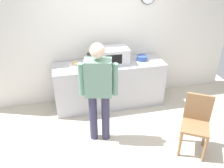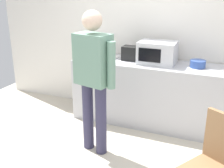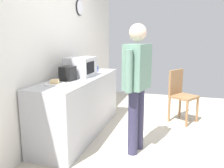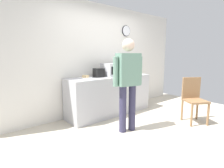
{
  "view_description": "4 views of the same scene",
  "coord_description": "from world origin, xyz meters",
  "px_view_note": "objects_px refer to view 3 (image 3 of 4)",
  "views": [
    {
      "loc": [
        -0.84,
        -2.81,
        2.78
      ],
      "look_at": [
        -0.05,
        0.7,
        0.76
      ],
      "focal_mm": 38.0,
      "sensor_mm": 36.0,
      "label": 1
    },
    {
      "loc": [
        0.99,
        -2.45,
        1.93
      ],
      "look_at": [
        -0.32,
        0.7,
        0.72
      ],
      "focal_mm": 44.8,
      "sensor_mm": 36.0,
      "label": 2
    },
    {
      "loc": [
        -3.37,
        -0.29,
        1.53
      ],
      "look_at": [
        -0.05,
        0.67,
        0.84
      ],
      "focal_mm": 38.58,
      "sensor_mm": 36.0,
      "label": 3
    },
    {
      "loc": [
        -2.57,
        -1.98,
        1.4
      ],
      "look_at": [
        -0.28,
        0.79,
        0.81
      ],
      "focal_mm": 28.21,
      "sensor_mm": 36.0,
      "label": 4
    }
  ],
  "objects_px": {
    "person_standing": "(137,79)",
    "wooden_chair": "(180,93)",
    "spoon_utensil": "(78,72)",
    "fork_utensil": "(103,69)",
    "sandwich_plate": "(55,83)",
    "salad_bowl": "(93,69)",
    "toaster": "(68,73)",
    "microwave": "(81,67)"
  },
  "relations": [
    {
      "from": "sandwich_plate",
      "to": "spoon_utensil",
      "type": "bearing_deg",
      "value": 8.79
    },
    {
      "from": "microwave",
      "to": "spoon_utensil",
      "type": "bearing_deg",
      "value": 29.3
    },
    {
      "from": "toaster",
      "to": "spoon_utensil",
      "type": "bearing_deg",
      "value": 13.94
    },
    {
      "from": "salad_bowl",
      "to": "fork_utensil",
      "type": "relative_size",
      "value": 1.18
    },
    {
      "from": "sandwich_plate",
      "to": "toaster",
      "type": "relative_size",
      "value": 1.25
    },
    {
      "from": "person_standing",
      "to": "spoon_utensil",
      "type": "bearing_deg",
      "value": 53.7
    },
    {
      "from": "wooden_chair",
      "to": "sandwich_plate",
      "type": "bearing_deg",
      "value": 135.85
    },
    {
      "from": "spoon_utensil",
      "to": "wooden_chair",
      "type": "bearing_deg",
      "value": -74.28
    },
    {
      "from": "wooden_chair",
      "to": "salad_bowl",
      "type": "bearing_deg",
      "value": 103.32
    },
    {
      "from": "person_standing",
      "to": "fork_utensil",
      "type": "bearing_deg",
      "value": 34.2
    },
    {
      "from": "microwave",
      "to": "fork_utensil",
      "type": "distance_m",
      "value": 0.86
    },
    {
      "from": "microwave",
      "to": "sandwich_plate",
      "type": "height_order",
      "value": "microwave"
    },
    {
      "from": "fork_utensil",
      "to": "wooden_chair",
      "type": "bearing_deg",
      "value": -87.37
    },
    {
      "from": "salad_bowl",
      "to": "person_standing",
      "type": "xyz_separation_m",
      "value": [
        -1.03,
        -0.99,
        0.03
      ]
    },
    {
      "from": "microwave",
      "to": "salad_bowl",
      "type": "bearing_deg",
      "value": 0.16
    },
    {
      "from": "sandwich_plate",
      "to": "fork_utensil",
      "type": "relative_size",
      "value": 1.61
    },
    {
      "from": "sandwich_plate",
      "to": "wooden_chair",
      "type": "bearing_deg",
      "value": -44.15
    },
    {
      "from": "sandwich_plate",
      "to": "spoon_utensil",
      "type": "height_order",
      "value": "sandwich_plate"
    },
    {
      "from": "salad_bowl",
      "to": "wooden_chair",
      "type": "xyz_separation_m",
      "value": [
        0.37,
        -1.54,
        -0.43
      ]
    },
    {
      "from": "person_standing",
      "to": "toaster",
      "type": "bearing_deg",
      "value": 85.13
    },
    {
      "from": "spoon_utensil",
      "to": "person_standing",
      "type": "height_order",
      "value": "person_standing"
    },
    {
      "from": "toaster",
      "to": "wooden_chair",
      "type": "height_order",
      "value": "toaster"
    },
    {
      "from": "sandwich_plate",
      "to": "toaster",
      "type": "distance_m",
      "value": 0.34
    },
    {
      "from": "fork_utensil",
      "to": "sandwich_plate",
      "type": "bearing_deg",
      "value": 174.86
    },
    {
      "from": "fork_utensil",
      "to": "person_standing",
      "type": "xyz_separation_m",
      "value": [
        -1.33,
        -0.9,
        0.08
      ]
    },
    {
      "from": "toaster",
      "to": "spoon_utensil",
      "type": "distance_m",
      "value": 0.84
    },
    {
      "from": "salad_bowl",
      "to": "person_standing",
      "type": "height_order",
      "value": "person_standing"
    },
    {
      "from": "salad_bowl",
      "to": "fork_utensil",
      "type": "bearing_deg",
      "value": -16.73
    },
    {
      "from": "microwave",
      "to": "spoon_utensil",
      "type": "relative_size",
      "value": 2.94
    },
    {
      "from": "toaster",
      "to": "spoon_utensil",
      "type": "xyz_separation_m",
      "value": [
        0.81,
        0.2,
        -0.1
      ]
    },
    {
      "from": "salad_bowl",
      "to": "spoon_utensil",
      "type": "bearing_deg",
      "value": 120.23
    },
    {
      "from": "spoon_utensil",
      "to": "fork_utensil",
      "type": "bearing_deg",
      "value": -36.42
    },
    {
      "from": "sandwich_plate",
      "to": "toaster",
      "type": "xyz_separation_m",
      "value": [
        0.33,
        -0.02,
        0.08
      ]
    },
    {
      "from": "person_standing",
      "to": "wooden_chair",
      "type": "xyz_separation_m",
      "value": [
        1.4,
        -0.55,
        -0.47
      ]
    },
    {
      "from": "person_standing",
      "to": "microwave",
      "type": "bearing_deg",
      "value": 63.84
    },
    {
      "from": "microwave",
      "to": "person_standing",
      "type": "distance_m",
      "value": 1.11
    },
    {
      "from": "sandwich_plate",
      "to": "spoon_utensil",
      "type": "relative_size",
      "value": 1.61
    },
    {
      "from": "spoon_utensil",
      "to": "wooden_chair",
      "type": "relative_size",
      "value": 0.18
    },
    {
      "from": "microwave",
      "to": "toaster",
      "type": "height_order",
      "value": "microwave"
    },
    {
      "from": "salad_bowl",
      "to": "wooden_chair",
      "type": "relative_size",
      "value": 0.21
    },
    {
      "from": "fork_utensil",
      "to": "person_standing",
      "type": "height_order",
      "value": "person_standing"
    },
    {
      "from": "wooden_chair",
      "to": "toaster",
      "type": "bearing_deg",
      "value": 129.81
    }
  ]
}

